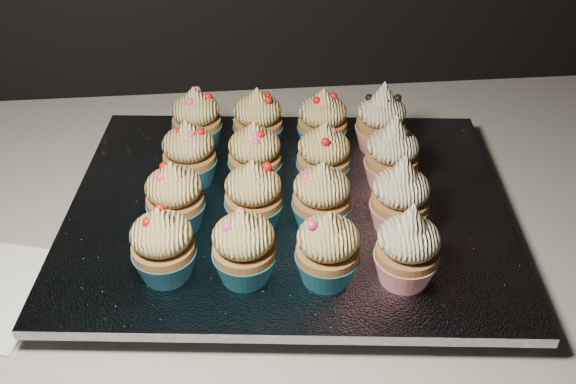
{
  "coord_description": "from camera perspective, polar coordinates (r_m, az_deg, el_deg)",
  "views": [
    {
      "loc": [
        -0.04,
        1.09,
        1.39
      ],
      "look_at": [
        0.01,
        1.66,
        0.95
      ],
      "focal_mm": 40.0,
      "sensor_mm": 36.0,
      "label": 1
    }
  ],
  "objects": [
    {
      "name": "cupcake_9",
      "position": [
        0.74,
        -2.97,
        3.19
      ],
      "size": [
        0.06,
        0.06,
        0.08
      ],
      "color": "#1B6682",
      "rests_on": "foil_lining"
    },
    {
      "name": "cupcake_12",
      "position": [
        0.82,
        -8.14,
        6.37
      ],
      "size": [
        0.06,
        0.06,
        0.08
      ],
      "color": "#1B6682",
      "rests_on": "foil_lining"
    },
    {
      "name": "cupcake_6",
      "position": [
        0.68,
        2.99,
        -0.54
      ],
      "size": [
        0.06,
        0.06,
        0.08
      ],
      "color": "#1B6682",
      "rests_on": "foil_lining"
    },
    {
      "name": "cupcake_3",
      "position": [
        0.63,
        10.58,
        -4.96
      ],
      "size": [
        0.06,
        0.06,
        0.1
      ],
      "color": "red",
      "rests_on": "foil_lining"
    },
    {
      "name": "baking_tray",
      "position": [
        0.75,
        0.0,
        -2.38
      ],
      "size": [
        0.49,
        0.4,
        0.02
      ],
      "primitive_type": "cube",
      "rotation": [
        0.0,
        0.0,
        -0.11
      ],
      "color": "black",
      "rests_on": "worktop"
    },
    {
      "name": "cupcake_7",
      "position": [
        0.69,
        9.93,
        -0.51
      ],
      "size": [
        0.06,
        0.06,
        0.1
      ],
      "color": "red",
      "rests_on": "foil_lining"
    },
    {
      "name": "foil_lining",
      "position": [
        0.74,
        0.0,
        -1.36
      ],
      "size": [
        0.54,
        0.44,
        0.01
      ],
      "primitive_type": "cube",
      "rotation": [
        0.0,
        0.0,
        -0.11
      ],
      "color": "silver",
      "rests_on": "baking_tray"
    },
    {
      "name": "cupcake_1",
      "position": [
        0.62,
        -3.93,
        -4.95
      ],
      "size": [
        0.06,
        0.06,
        0.08
      ],
      "color": "#1B6682",
      "rests_on": "foil_lining"
    },
    {
      "name": "cupcake_10",
      "position": [
        0.74,
        3.18,
        3.07
      ],
      "size": [
        0.06,
        0.06,
        0.08
      ],
      "color": "#1B6682",
      "rests_on": "foil_lining"
    },
    {
      "name": "cupcake_8",
      "position": [
        0.75,
        -8.77,
        3.3
      ],
      "size": [
        0.06,
        0.06,
        0.08
      ],
      "color": "#1B6682",
      "rests_on": "foil_lining"
    },
    {
      "name": "cupcake_14",
      "position": [
        0.81,
        3.07,
        6.24
      ],
      "size": [
        0.06,
        0.06,
        0.08
      ],
      "color": "#1B6682",
      "rests_on": "foil_lining"
    },
    {
      "name": "cupcake_13",
      "position": [
        0.81,
        -2.7,
        6.34
      ],
      "size": [
        0.06,
        0.06,
        0.08
      ],
      "color": "#1B6682",
      "rests_on": "foil_lining"
    },
    {
      "name": "cupcake_4",
      "position": [
        0.69,
        -10.02,
        -0.52
      ],
      "size": [
        0.06,
        0.06,
        0.08
      ],
      "color": "#1B6682",
      "rests_on": "foil_lining"
    },
    {
      "name": "worktop",
      "position": [
        0.8,
        -1.2,
        -2.37
      ],
      "size": [
        2.44,
        0.64,
        0.04
      ],
      "primitive_type": "cube",
      "color": "beige",
      "rests_on": "cabinet"
    },
    {
      "name": "cupcake_15",
      "position": [
        0.82,
        8.27,
        6.28
      ],
      "size": [
        0.06,
        0.06,
        0.1
      ],
      "color": "red",
      "rests_on": "foil_lining"
    },
    {
      "name": "cupcake_2",
      "position": [
        0.62,
        3.54,
        -5.13
      ],
      "size": [
        0.06,
        0.06,
        0.08
      ],
      "color": "#1B6682",
      "rests_on": "foil_lining"
    },
    {
      "name": "cupcake_0",
      "position": [
        0.63,
        -11.05,
        -4.69
      ],
      "size": [
        0.06,
        0.06,
        0.08
      ],
      "color": "#1B6682",
      "rests_on": "foil_lining"
    },
    {
      "name": "cupcake_5",
      "position": [
        0.68,
        -3.08,
        -0.38
      ],
      "size": [
        0.06,
        0.06,
        0.08
      ],
      "color": "#1B6682",
      "rests_on": "foil_lining"
    },
    {
      "name": "cupcake_11",
      "position": [
        0.75,
        9.22,
        3.22
      ],
      "size": [
        0.06,
        0.06,
        0.1
      ],
      "color": "red",
      "rests_on": "foil_lining"
    }
  ]
}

